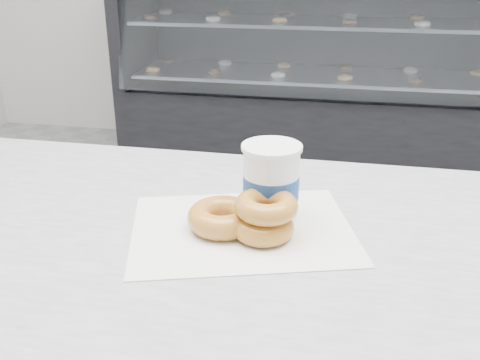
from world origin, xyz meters
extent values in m
cube|color=#B5B5BA|center=(0.00, -0.60, 0.88)|extent=(3.06, 0.76, 0.04)
cube|color=black|center=(0.00, 2.10, 0.25)|extent=(2.40, 0.70, 0.50)
cube|color=black|center=(0.00, 2.42, 0.88)|extent=(2.40, 0.06, 0.75)
cube|color=black|center=(-1.16, 2.10, 0.88)|extent=(0.08, 0.70, 0.75)
cube|color=white|center=(0.00, 1.79, 0.88)|extent=(2.28, 0.16, 0.70)
cube|color=silver|center=(0.00, 2.10, 0.58)|extent=(2.20, 0.55, 0.02)
cube|color=silver|center=(0.00, 2.10, 0.90)|extent=(2.20, 0.55, 0.02)
cube|color=silver|center=(0.06, -0.55, 0.90)|extent=(0.40, 0.35, 0.00)
torus|color=#B77432|center=(0.03, -0.55, 0.92)|extent=(0.11, 0.11, 0.04)
torus|color=#B77432|center=(0.10, -0.56, 0.92)|extent=(0.10, 0.10, 0.03)
torus|color=#B77432|center=(0.10, -0.56, 0.95)|extent=(0.14, 0.14, 0.03)
cylinder|color=white|center=(0.10, -0.50, 0.96)|extent=(0.11, 0.11, 0.13)
cylinder|color=white|center=(0.10, -0.50, 1.02)|extent=(0.09, 0.09, 0.01)
cylinder|color=navy|center=(0.10, -0.50, 0.96)|extent=(0.11, 0.11, 0.04)
camera|label=1|loc=(0.21, -1.27, 1.30)|focal=40.00mm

